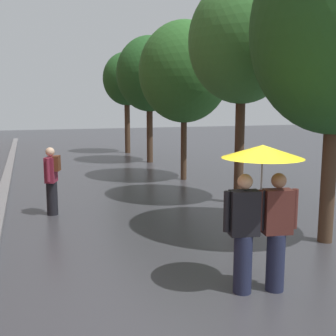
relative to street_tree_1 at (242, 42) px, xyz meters
The scene contains 8 objects.
ground_plane 7.28m from the street_tree_1, 118.42° to the right, with size 80.00×80.00×0.00m, color #38383D.
kerb_strip 8.72m from the street_tree_1, 141.77° to the left, with size 0.30×36.00×0.12m, color slate.
street_tree_1 is the anchor object (origin of this frame).
street_tree_2 3.75m from the street_tree_1, 92.01° to the left, with size 3.09×3.09×5.42m.
street_tree_3 8.27m from the street_tree_1, 90.07° to the left, with size 2.93×2.93×5.61m.
street_tree_4 12.15m from the street_tree_1, 90.52° to the left, with size 2.52×2.52×5.36m.
couple_under_umbrella 6.00m from the street_tree_1, 115.63° to the right, with size 1.12×1.12×2.09m.
pedestrian_walking_midground 5.84m from the street_tree_1, behind, with size 0.41×0.56×1.63m.
Camera 1 is at (-2.48, -4.34, 2.64)m, focal length 43.91 mm.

